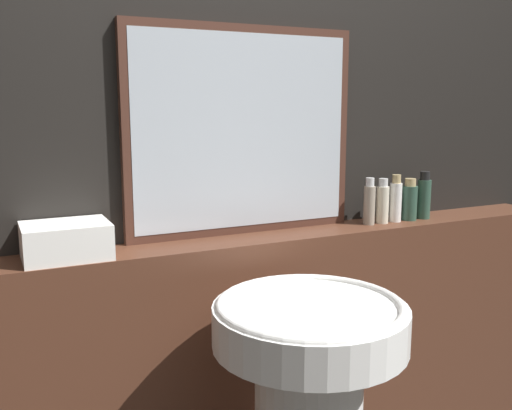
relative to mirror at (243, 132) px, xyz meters
name	(u,v)px	position (x,y,z in m)	size (l,w,h in m)	color
wall_back	(246,134)	(0.03, 0.05, -0.01)	(8.00, 0.06, 2.50)	black
vanity_counter	(262,377)	(0.03, -0.07, -0.79)	(2.33, 0.18, 0.94)	#512D1E
mirror	(243,132)	(0.00, 0.00, 0.00)	(0.75, 0.03, 0.64)	#47281E
towel_stack	(66,241)	(-0.55, -0.07, -0.27)	(0.22, 0.17, 0.09)	white
shampoo_bottle	(369,203)	(0.44, -0.07, -0.25)	(0.04, 0.04, 0.16)	gray
conditioner_bottle	(383,203)	(0.49, -0.07, -0.25)	(0.04, 0.04, 0.15)	beige
lotion_bottle	(396,200)	(0.55, -0.07, -0.24)	(0.04, 0.04, 0.16)	white
body_wash_bottle	(410,201)	(0.61, -0.07, -0.25)	(0.05, 0.05, 0.15)	#2D4C3D
hand_soap_bottle	(424,197)	(0.68, -0.07, -0.24)	(0.05, 0.05, 0.17)	#2D4C3D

